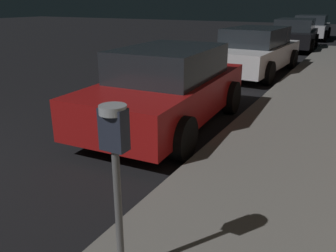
{
  "coord_description": "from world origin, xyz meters",
  "views": [
    {
      "loc": [
        5.83,
        -1.12,
        2.18
      ],
      "look_at": [
        4.14,
        1.95,
        0.93
      ],
      "focal_mm": 37.1,
      "sensor_mm": 36.0,
      "label": 1
    }
  ],
  "objects_px": {
    "car_white": "(255,51)",
    "car_black": "(294,34)",
    "parking_meter": "(115,152)",
    "car_silver": "(311,27)",
    "car_red": "(168,87)"
  },
  "relations": [
    {
      "from": "car_white",
      "to": "car_silver",
      "type": "bearing_deg",
      "value": 90.0
    },
    {
      "from": "car_red",
      "to": "car_silver",
      "type": "distance_m",
      "value": 18.26
    },
    {
      "from": "car_black",
      "to": "parking_meter",
      "type": "bearing_deg",
      "value": -84.41
    },
    {
      "from": "parking_meter",
      "to": "car_black",
      "type": "bearing_deg",
      "value": 95.59
    },
    {
      "from": "car_white",
      "to": "car_silver",
      "type": "distance_m",
      "value": 12.55
    },
    {
      "from": "car_red",
      "to": "car_white",
      "type": "xyz_separation_m",
      "value": [
        0.0,
        5.72,
        0.0
      ]
    },
    {
      "from": "parking_meter",
      "to": "car_white",
      "type": "xyz_separation_m",
      "value": [
        -1.59,
        9.37,
        -0.48
      ]
    },
    {
      "from": "parking_meter",
      "to": "car_silver",
      "type": "height_order",
      "value": "parking_meter"
    },
    {
      "from": "parking_meter",
      "to": "car_black",
      "type": "distance_m",
      "value": 16.37
    },
    {
      "from": "car_red",
      "to": "car_black",
      "type": "height_order",
      "value": "same"
    },
    {
      "from": "car_white",
      "to": "car_black",
      "type": "bearing_deg",
      "value": 90.0
    },
    {
      "from": "car_white",
      "to": "car_red",
      "type": "bearing_deg",
      "value": -90.02
    },
    {
      "from": "car_black",
      "to": "car_silver",
      "type": "bearing_deg",
      "value": 89.99
    },
    {
      "from": "parking_meter",
      "to": "car_white",
      "type": "relative_size",
      "value": 0.3
    },
    {
      "from": "car_white",
      "to": "car_black",
      "type": "distance_m",
      "value": 6.91
    }
  ]
}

